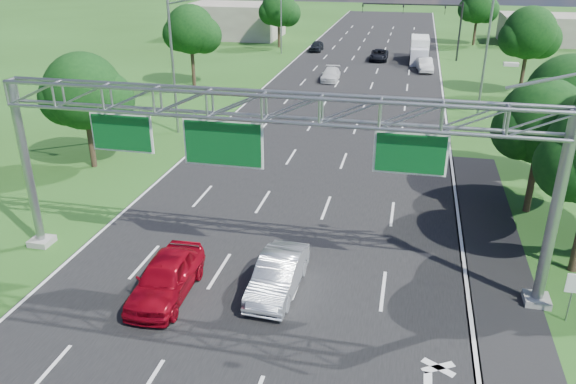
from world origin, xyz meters
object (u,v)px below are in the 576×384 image
(silver_sedan, at_px, (278,275))
(traffic_signal, at_px, (432,17))
(sign_gantry, at_px, (266,121))
(red_coupe, at_px, (166,277))
(box_truck, at_px, (419,50))
(regulatory_sign, at_px, (573,288))

(silver_sedan, bearing_deg, traffic_signal, 85.67)
(sign_gantry, distance_m, traffic_signal, 53.51)
(traffic_signal, xyz_separation_m, silver_sedan, (-6.38, -54.41, -4.39))
(sign_gantry, height_order, silver_sedan, sign_gantry)
(traffic_signal, bearing_deg, red_coupe, -100.94)
(red_coupe, height_order, silver_sedan, red_coupe)
(traffic_signal, distance_m, silver_sedan, 54.96)
(silver_sedan, distance_m, box_truck, 53.51)
(sign_gantry, xyz_separation_m, red_coupe, (-3.62, -2.72, -6.03))
(sign_gantry, distance_m, box_truck, 52.48)
(sign_gantry, bearing_deg, box_truck, 83.34)
(regulatory_sign, relative_size, box_truck, 0.28)
(box_truck, bearing_deg, red_coupe, -101.23)
(sign_gantry, relative_size, box_truck, 3.15)
(silver_sedan, height_order, box_truck, box_truck)
(sign_gantry, height_order, traffic_signal, sign_gantry)
(traffic_signal, relative_size, box_truck, 1.64)
(sign_gantry, relative_size, traffic_signal, 1.92)
(silver_sedan, relative_size, box_truck, 0.63)
(regulatory_sign, bearing_deg, traffic_signal, 95.20)
(regulatory_sign, distance_m, red_coupe, 15.79)
(traffic_signal, height_order, red_coupe, traffic_signal)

